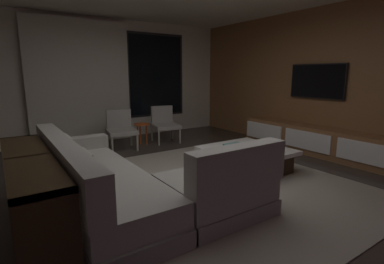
# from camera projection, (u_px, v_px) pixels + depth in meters

# --- Properties ---
(floor) EXTENTS (9.20, 9.20, 0.00)m
(floor) POSITION_uv_depth(u_px,v_px,m) (195.00, 187.00, 3.89)
(floor) COLOR #332B26
(back_wall_with_window) EXTENTS (6.60, 0.30, 2.70)m
(back_wall_with_window) POSITION_uv_depth(u_px,v_px,m) (102.00, 80.00, 6.53)
(back_wall_with_window) COLOR beige
(back_wall_with_window) RESTS_ON floor
(media_wall) EXTENTS (0.12, 7.80, 2.70)m
(media_wall) POSITION_uv_depth(u_px,v_px,m) (333.00, 81.00, 5.31)
(media_wall) COLOR brown
(media_wall) RESTS_ON floor
(area_rug) EXTENTS (3.20, 3.80, 0.01)m
(area_rug) POSITION_uv_depth(u_px,v_px,m) (220.00, 183.00, 4.00)
(area_rug) COLOR gray
(area_rug) RESTS_ON floor
(sectional_couch) EXTENTS (1.98, 2.50, 0.82)m
(sectional_couch) POSITION_uv_depth(u_px,v_px,m) (129.00, 185.00, 3.17)
(sectional_couch) COLOR gray
(sectional_couch) RESTS_ON floor
(coffee_table) EXTENTS (1.16, 1.16, 0.36)m
(coffee_table) POSITION_uv_depth(u_px,v_px,m) (246.00, 159.00, 4.49)
(coffee_table) COLOR #302111
(coffee_table) RESTS_ON floor
(book_stack_on_coffee_table) EXTENTS (0.31, 0.22, 0.07)m
(book_stack_on_coffee_table) POSITION_uv_depth(u_px,v_px,m) (234.00, 146.00, 4.47)
(book_stack_on_coffee_table) COLOR #5A9F9B
(book_stack_on_coffee_table) RESTS_ON coffee_table
(accent_chair_near_window) EXTENTS (0.63, 0.64, 0.78)m
(accent_chair_near_window) POSITION_uv_depth(u_px,v_px,m) (164.00, 122.00, 6.43)
(accent_chair_near_window) COLOR #B2ADA0
(accent_chair_near_window) RESTS_ON floor
(accent_chair_by_curtain) EXTENTS (0.62, 0.63, 0.78)m
(accent_chair_by_curtain) POSITION_uv_depth(u_px,v_px,m) (121.00, 127.00, 5.81)
(accent_chair_by_curtain) COLOR #B2ADA0
(accent_chair_by_curtain) RESTS_ON floor
(side_stool) EXTENTS (0.32, 0.32, 0.46)m
(side_stool) POSITION_uv_depth(u_px,v_px,m) (142.00, 128.00, 6.11)
(side_stool) COLOR #BF4C1E
(side_stool) RESTS_ON floor
(media_console) EXTENTS (0.46, 3.10, 0.52)m
(media_console) POSITION_uv_depth(u_px,v_px,m) (316.00, 141.00, 5.41)
(media_console) COLOR brown
(media_console) RESTS_ON floor
(mounted_tv) EXTENTS (0.05, 1.11, 0.64)m
(mounted_tv) POSITION_uv_depth(u_px,v_px,m) (317.00, 81.00, 5.45)
(mounted_tv) COLOR black
(console_table_behind_couch) EXTENTS (0.40, 2.10, 0.74)m
(console_table_behind_couch) POSITION_uv_depth(u_px,v_px,m) (32.00, 189.00, 2.75)
(console_table_behind_couch) COLOR #302111
(console_table_behind_couch) RESTS_ON floor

